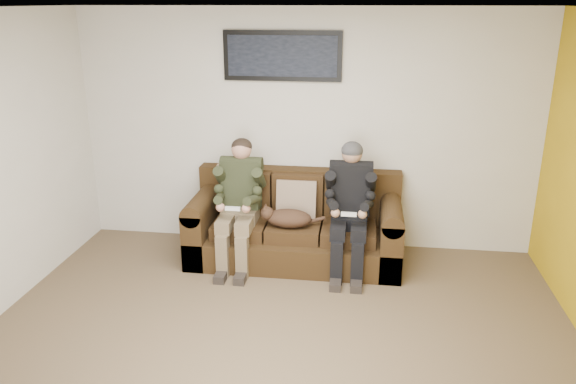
# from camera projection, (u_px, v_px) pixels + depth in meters

# --- Properties ---
(floor) EXTENTS (5.00, 5.00, 0.00)m
(floor) POSITION_uv_depth(u_px,v_px,m) (274.00, 355.00, 4.42)
(floor) COLOR brown
(floor) RESTS_ON ground
(ceiling) EXTENTS (5.00, 5.00, 0.00)m
(ceiling) POSITION_uv_depth(u_px,v_px,m) (270.00, 8.00, 3.58)
(ceiling) COLOR silver
(ceiling) RESTS_ON ground
(wall_back) EXTENTS (5.00, 0.00, 5.00)m
(wall_back) POSITION_uv_depth(u_px,v_px,m) (306.00, 131.00, 6.11)
(wall_back) COLOR beige
(wall_back) RESTS_ON ground
(sofa) EXTENTS (2.21, 0.96, 0.91)m
(sofa) POSITION_uv_depth(u_px,v_px,m) (296.00, 227.00, 6.03)
(sofa) COLOR #33210F
(sofa) RESTS_ON ground
(throw_pillow) EXTENTS (0.42, 0.20, 0.42)m
(throw_pillow) POSITION_uv_depth(u_px,v_px,m) (297.00, 199.00, 5.97)
(throw_pillow) COLOR #886F59
(throw_pillow) RESTS_ON sofa
(throw_blanket) EXTENTS (0.45, 0.22, 0.08)m
(throw_blanket) POSITION_uv_depth(u_px,v_px,m) (239.00, 167.00, 6.20)
(throw_blanket) COLOR tan
(throw_blanket) RESTS_ON sofa
(person_left) EXTENTS (0.51, 0.87, 1.30)m
(person_left) POSITION_uv_depth(u_px,v_px,m) (239.00, 196.00, 5.81)
(person_left) COLOR brown
(person_left) RESTS_ON sofa
(person_right) EXTENTS (0.51, 0.86, 1.31)m
(person_right) POSITION_uv_depth(u_px,v_px,m) (350.00, 201.00, 5.66)
(person_right) COLOR black
(person_right) RESTS_ON sofa
(cat) EXTENTS (0.66, 0.26, 0.24)m
(cat) POSITION_uv_depth(u_px,v_px,m) (287.00, 218.00, 5.73)
(cat) COLOR #4A2E1D
(cat) RESTS_ON sofa
(framed_poster) EXTENTS (1.25, 0.05, 0.52)m
(framed_poster) POSITION_uv_depth(u_px,v_px,m) (282.00, 56.00, 5.85)
(framed_poster) COLOR black
(framed_poster) RESTS_ON wall_back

